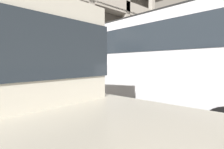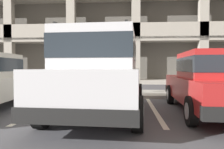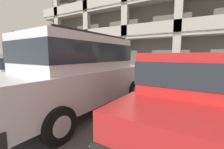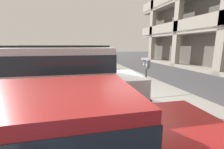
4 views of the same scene
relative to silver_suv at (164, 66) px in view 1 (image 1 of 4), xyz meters
name	(u,v)px [view 1 (image 1 of 4)]	position (x,y,z in m)	size (l,w,h in m)	color
ground_plane	(86,102)	(-0.16, 2.49, -1.14)	(80.00, 80.00, 0.10)	#4C4C51
sidewalk	(65,93)	(-0.16, 3.79, -1.03)	(40.00, 2.20, 0.12)	#9E9B93
parking_stall_lines	(153,100)	(1.37, 1.09, -1.08)	(12.36, 4.80, 0.01)	silver
silver_suv	(164,66)	(0.00, 0.00, 0.00)	(2.19, 4.87, 2.03)	silver
dark_hatchback	(200,73)	(2.78, 0.21, -0.27)	(1.97, 4.55, 1.54)	red
blue_coupe	(222,70)	(5.93, 0.36, -0.27)	(2.00, 4.56, 1.54)	navy
parking_meter_near	(77,61)	(-0.25, 2.84, 0.13)	(0.35, 0.12, 1.47)	#595B60
parking_garage	(10,5)	(1.19, 15.14, 4.95)	(32.00, 10.00, 13.25)	#5C5851
fire_hydrant	(150,76)	(4.29, 3.14, -0.62)	(0.30, 0.30, 0.70)	red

